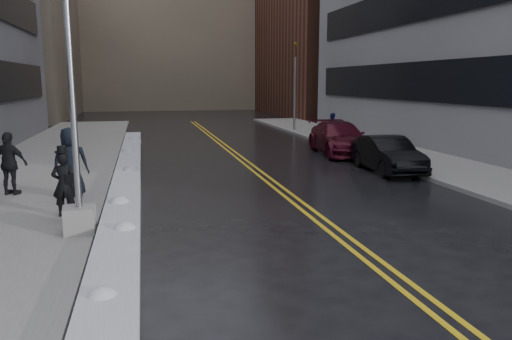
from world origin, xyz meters
TOP-DOWN VIEW (x-y plane):
  - ground at (0.00, 0.00)m, footprint 160.00×160.00m
  - sidewalk_west at (-5.75, 10.00)m, footprint 5.50×50.00m
  - sidewalk_east at (10.00, 10.00)m, footprint 4.00×50.00m
  - lane_line_left at (2.35, 10.00)m, footprint 0.12×50.00m
  - lane_line_right at (2.65, 10.00)m, footprint 0.12×50.00m
  - snow_ridge at (-2.45, 8.00)m, footprint 0.90×30.00m
  - building_far at (2.00, 60.00)m, footprint 36.00×16.00m
  - lamppost at (-3.30, 2.00)m, footprint 0.65×0.65m
  - fire_hydrant at (9.00, 10.00)m, footprint 0.26×0.26m
  - traffic_signal at (8.50, 24.00)m, footprint 0.16×0.20m
  - pedestrian_fedora at (-3.83, 3.58)m, footprint 0.61×0.42m
  - pedestrian_c at (-3.95, 5.84)m, footprint 1.01×0.66m
  - pedestrian_d at (-5.75, 6.49)m, footprint 1.20×0.83m
  - pedestrian_east at (8.70, 17.44)m, footprint 0.89×0.77m
  - car_black at (7.42, 8.22)m, footprint 1.71×4.34m
  - car_maroon at (7.50, 13.33)m, footprint 2.67×5.53m

SIDE VIEW (x-z plane):
  - ground at x=0.00m, z-range 0.00..0.00m
  - lane_line_left at x=2.35m, z-range 0.00..0.01m
  - lane_line_right at x=2.65m, z-range 0.00..0.01m
  - sidewalk_west at x=-5.75m, z-range 0.00..0.15m
  - sidewalk_east at x=10.00m, z-range 0.00..0.15m
  - snow_ridge at x=-2.45m, z-range 0.00..0.34m
  - fire_hydrant at x=9.00m, z-range 0.18..0.91m
  - car_black at x=7.42m, z-range 0.00..1.41m
  - car_maroon at x=7.50m, z-range 0.00..1.55m
  - pedestrian_east at x=8.70m, z-range 0.15..1.73m
  - pedestrian_fedora at x=-3.83m, z-range 0.15..1.78m
  - pedestrian_d at x=-5.75m, z-range 0.15..2.04m
  - pedestrian_c at x=-3.95m, z-range 0.15..2.20m
  - lamppost at x=-3.30m, z-range -1.28..6.35m
  - traffic_signal at x=8.50m, z-range 0.40..6.40m
  - building_far at x=2.00m, z-range 0.00..22.00m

